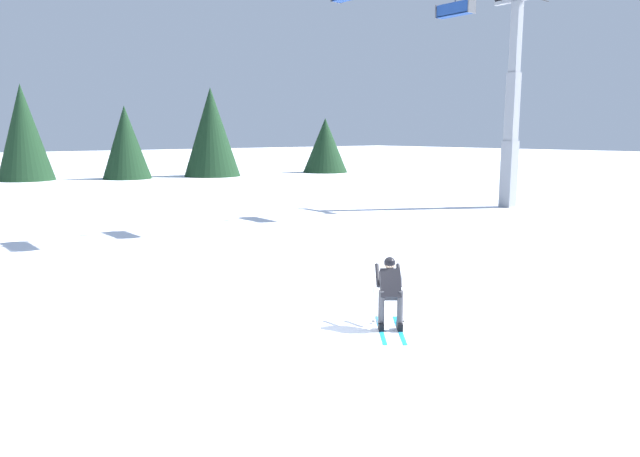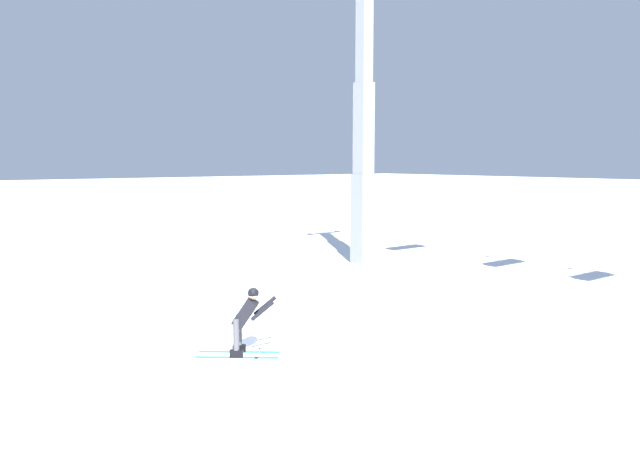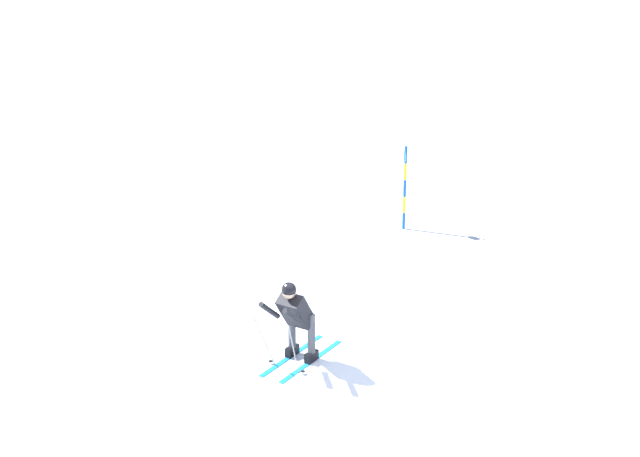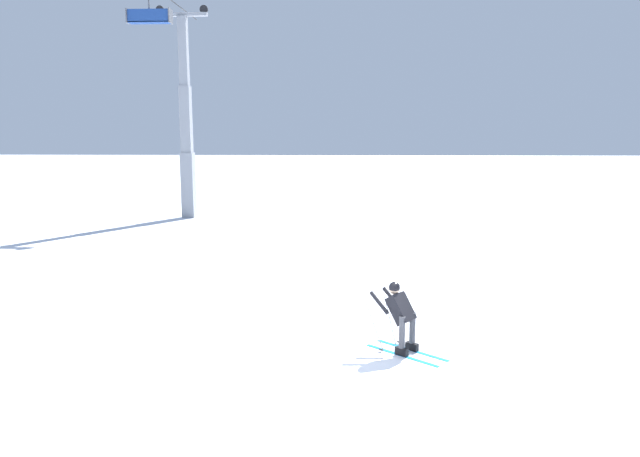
# 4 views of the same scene
# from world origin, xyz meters

# --- Properties ---
(ground_plane) EXTENTS (260.00, 260.00, 0.00)m
(ground_plane) POSITION_xyz_m (0.00, 0.00, 0.00)
(ground_plane) COLOR white
(skier_carving_main) EXTENTS (1.57, 1.72, 1.63)m
(skier_carving_main) POSITION_xyz_m (0.83, -0.70, 0.86)
(skier_carving_main) COLOR #198CCC
(skier_carving_main) RESTS_ON ground_plane
(lift_tower_far) EXTENTS (0.69, 2.83, 11.47)m
(lift_tower_far) POSITION_xyz_m (20.65, 9.43, 4.84)
(lift_tower_far) COLOR gray
(lift_tower_far) RESTS_ON ground_plane
(chairlift_seat_fourth) EXTENTS (0.61, 1.97, 1.83)m
(chairlift_seat_fourth) POSITION_xyz_m (15.39, 9.43, 9.85)
(chairlift_seat_fourth) COLOR black
(tree_line_ridge) EXTENTS (31.61, 12.83, 8.33)m
(tree_line_ridge) POSITION_xyz_m (16.26, 42.26, 3.73)
(tree_line_ridge) COLOR black
(tree_line_ridge) RESTS_ON ground_plane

